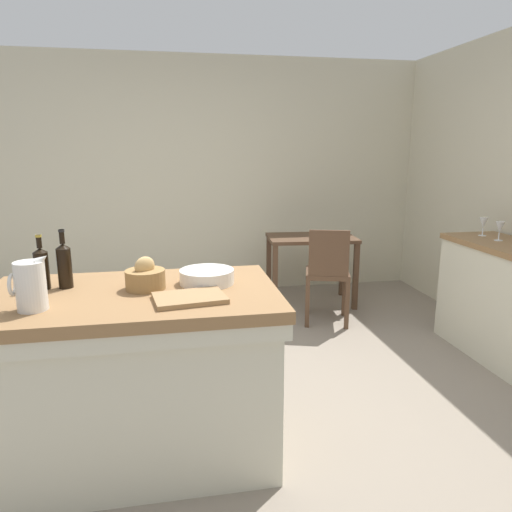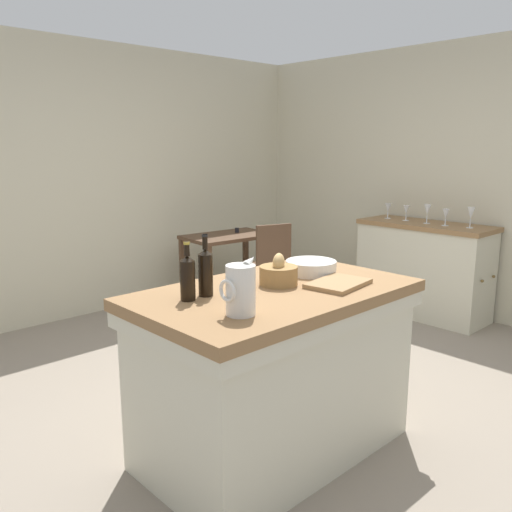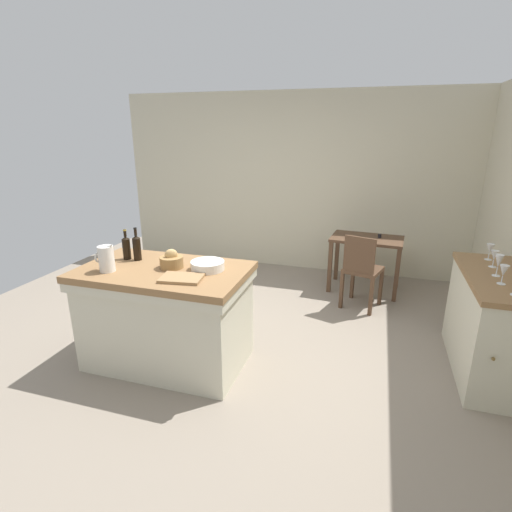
# 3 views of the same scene
# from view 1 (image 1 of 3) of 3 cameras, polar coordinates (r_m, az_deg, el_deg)

# --- Properties ---
(ground_plane) EXTENTS (6.76, 6.76, 0.00)m
(ground_plane) POSITION_cam_1_polar(r_m,az_deg,el_deg) (3.21, -4.01, -17.48)
(ground_plane) COLOR gray
(wall_back) EXTENTS (5.32, 0.12, 2.60)m
(wall_back) POSITION_cam_1_polar(r_m,az_deg,el_deg) (5.37, -7.45, 9.34)
(wall_back) COLOR beige
(wall_back) RESTS_ON ground
(island_table) EXTENTS (1.46, 0.87, 0.92)m
(island_table) POSITION_cam_1_polar(r_m,az_deg,el_deg) (2.60, -14.23, -13.16)
(island_table) COLOR olive
(island_table) RESTS_ON ground
(side_cabinet) EXTENTS (0.52, 1.27, 0.91)m
(side_cabinet) POSITION_cam_1_polar(r_m,az_deg,el_deg) (4.12, 28.50, -5.12)
(side_cabinet) COLOR olive
(side_cabinet) RESTS_ON ground
(writing_desk) EXTENTS (0.94, 0.63, 0.78)m
(writing_desk) POSITION_cam_1_polar(r_m,az_deg,el_deg) (4.97, 6.69, 1.04)
(writing_desk) COLOR #513826
(writing_desk) RESTS_ON ground
(wooden_chair) EXTENTS (0.50, 0.50, 0.92)m
(wooden_chair) POSITION_cam_1_polar(r_m,az_deg,el_deg) (4.42, 8.66, -1.93)
(wooden_chair) COLOR #513826
(wooden_chair) RESTS_ON ground
(pitcher) EXTENTS (0.17, 0.13, 0.26)m
(pitcher) POSITION_cam_1_polar(r_m,az_deg,el_deg) (2.30, -25.63, -3.23)
(pitcher) COLOR silver
(pitcher) RESTS_ON island_table
(wash_bowl) EXTENTS (0.29, 0.29, 0.08)m
(wash_bowl) POSITION_cam_1_polar(r_m,az_deg,el_deg) (2.52, -5.96, -2.48)
(wash_bowl) COLOR silver
(wash_bowl) RESTS_ON island_table
(bread_basket) EXTENTS (0.20, 0.20, 0.17)m
(bread_basket) POSITION_cam_1_polar(r_m,az_deg,el_deg) (2.47, -13.25, -2.57)
(bread_basket) COLOR olive
(bread_basket) RESTS_ON island_table
(cutting_board) EXTENTS (0.36, 0.28, 0.02)m
(cutting_board) POSITION_cam_1_polar(r_m,az_deg,el_deg) (2.26, -8.03, -5.06)
(cutting_board) COLOR #99754C
(cutting_board) RESTS_ON island_table
(wine_bottle_dark) EXTENTS (0.07, 0.07, 0.30)m
(wine_bottle_dark) POSITION_cam_1_polar(r_m,az_deg,el_deg) (2.60, -22.18, -0.95)
(wine_bottle_dark) COLOR black
(wine_bottle_dark) RESTS_ON island_table
(wine_bottle_amber) EXTENTS (0.07, 0.07, 0.28)m
(wine_bottle_amber) POSITION_cam_1_polar(r_m,az_deg,el_deg) (2.63, -24.52, -1.25)
(wine_bottle_amber) COLOR black
(wine_bottle_amber) RESTS_ON island_table
(wine_glass_right) EXTENTS (0.07, 0.07, 0.15)m
(wine_glass_right) POSITION_cam_1_polar(r_m,az_deg,el_deg) (4.17, 27.41, 3.06)
(wine_glass_right) COLOR white
(wine_glass_right) RESTS_ON side_cabinet
(wine_glass_far_right) EXTENTS (0.07, 0.07, 0.15)m
(wine_glass_far_right) POSITION_cam_1_polar(r_m,az_deg,el_deg) (4.35, 25.82, 3.57)
(wine_glass_far_right) COLOR white
(wine_glass_far_right) RESTS_ON side_cabinet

